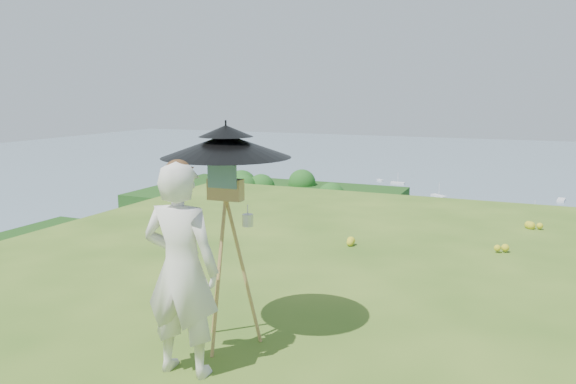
% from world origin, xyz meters
% --- Properties ---
extents(ground, '(14.00, 14.00, 0.00)m').
position_xyz_m(ground, '(0.00, 0.00, 0.00)').
color(ground, '#36611B').
rests_on(ground, ground).
extents(shoreline_tier, '(170.00, 28.00, 8.00)m').
position_xyz_m(shoreline_tier, '(0.00, 75.00, -36.00)').
color(shoreline_tier, gray).
rests_on(shoreline_tier, bay_water).
extents(bay_water, '(700.00, 700.00, 0.00)m').
position_xyz_m(bay_water, '(0.00, 240.00, -34.00)').
color(bay_water, slate).
rests_on(bay_water, ground).
extents(peninsula, '(90.00, 60.00, 12.00)m').
position_xyz_m(peninsula, '(-75.00, 155.00, -29.00)').
color(peninsula, '#163B10').
rests_on(peninsula, bay_water).
extents(slope_trees, '(110.00, 50.00, 6.00)m').
position_xyz_m(slope_trees, '(0.00, 35.00, -15.00)').
color(slope_trees, '#1D5519').
rests_on(slope_trees, forest_slope).
extents(harbor_town, '(110.00, 22.00, 5.00)m').
position_xyz_m(harbor_town, '(0.00, 75.00, -29.50)').
color(harbor_town, silver).
rests_on(harbor_town, shoreline_tier).
extents(moored_boats, '(140.00, 140.00, 0.70)m').
position_xyz_m(moored_boats, '(-12.50, 161.00, -33.65)').
color(moored_boats, white).
rests_on(moored_boats, bay_water).
extents(wildflowers, '(10.00, 10.50, 0.12)m').
position_xyz_m(wildflowers, '(0.00, 0.25, 0.06)').
color(wildflowers, gold).
rests_on(wildflowers, ground).
extents(painter, '(0.67, 0.47, 1.75)m').
position_xyz_m(painter, '(-2.06, -1.78, 0.88)').
color(painter, silver).
rests_on(painter, ground).
extents(field_easel, '(0.66, 0.66, 1.67)m').
position_xyz_m(field_easel, '(-1.98, -1.17, 0.83)').
color(field_easel, '#A87446').
rests_on(field_easel, ground).
extents(sun_umbrella, '(1.35, 1.35, 0.66)m').
position_xyz_m(sun_umbrella, '(-1.99, -1.14, 1.70)').
color(sun_umbrella, black).
rests_on(sun_umbrella, field_easel).
extents(painter_cap, '(0.21, 0.25, 0.10)m').
position_xyz_m(painter_cap, '(-2.06, -1.78, 1.70)').
color(painter_cap, '#BC6774').
rests_on(painter_cap, painter).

